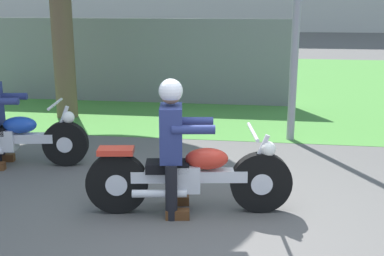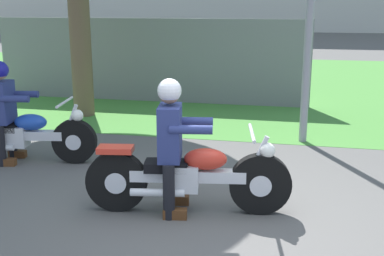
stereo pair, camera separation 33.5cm
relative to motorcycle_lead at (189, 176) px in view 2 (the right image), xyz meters
name	(u,v)px [view 2 (the right image)]	position (x,y,z in m)	size (l,w,h in m)	color
ground	(206,233)	(0.27, -0.44, -0.39)	(120.00, 120.00, 0.00)	#565451
grass_verge	(268,82)	(0.27, 8.74, -0.39)	(60.00, 12.00, 0.01)	#478438
motorcycle_lead	(189,176)	(0.00, 0.00, 0.00)	(2.11, 0.70, 0.88)	black
rider_lead	(172,136)	(-0.17, -0.02, 0.43)	(0.60, 0.52, 1.40)	black
motorcycle_follow	(19,135)	(-2.60, 1.12, -0.01)	(2.12, 0.70, 0.86)	black
rider_follow	(4,104)	(-2.77, 1.10, 0.41)	(0.60, 0.52, 1.38)	black
fence_segment	(147,60)	(-2.18, 5.59, 0.51)	(7.00, 0.06, 1.80)	slate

